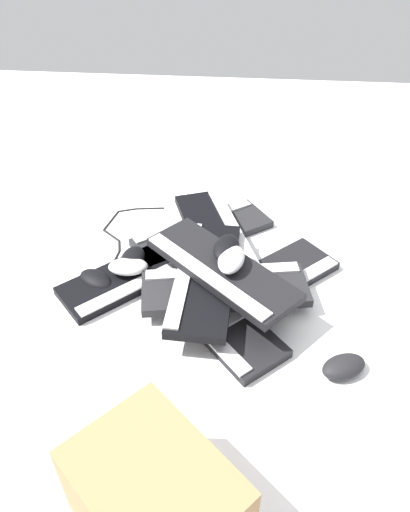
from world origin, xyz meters
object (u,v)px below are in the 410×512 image
Objects in this scene: mouse_0 at (231,259)px; mouse_4 at (226,248)px; mouse_3 at (132,259)px; mouse_5 at (96,280)px; keyboard_3 at (266,283)px; keyboard_0 at (202,232)px; mouse_2 at (344,367)px; mouse_1 at (128,267)px; cardboard_box at (155,501)px; keyboard_5 at (225,288)px; keyboard_6 at (204,276)px; keyboard_1 at (137,273)px; keyboard_7 at (220,268)px; keyboard_4 at (216,233)px; keyboard_2 at (211,313)px.

mouse_4 is (0.05, 0.01, 0.00)m from mouse_0.
mouse_5 is (-0.06, 0.09, -0.03)m from mouse_3.
mouse_5 reaches higher than keyboard_3.
mouse_2 is (-0.50, -0.38, 0.01)m from keyboard_0.
keyboard_0 is 0.29m from mouse_1.
mouse_2 is at bearing -44.79° from cardboard_box.
keyboard_5 is 0.06m from keyboard_6.
keyboard_1 is 3.87× the size of mouse_1.
keyboard_7 is 1.54× the size of cardboard_box.
mouse_4 is 1.00× the size of mouse_5.
keyboard_3 is 0.16m from keyboard_7.
keyboard_4 is at bearing 65.77° from mouse_5.
keyboard_4 is 4.22× the size of mouse_5.
keyboard_4 is 4.22× the size of mouse_2.
keyboard_6 is 0.05m from keyboard_7.
mouse_2 is at bearing 65.44° from mouse_3.
cardboard_box is at bearing 177.02° from keyboard_4.
keyboard_7 is 0.39m from mouse_2.
keyboard_3 is 3.89× the size of mouse_0.
keyboard_6 is 0.09m from mouse_4.
mouse_3 is (0.08, 0.25, -0.05)m from keyboard_7.
mouse_1 is at bearing 77.81° from keyboard_6.
mouse_3 reaches higher than keyboard_0.
mouse_5 is (0.24, 0.65, 0.00)m from mouse_2.
keyboard_5 is 0.10m from mouse_0.
keyboard_6 is at bearing -2.78° from cardboard_box.
keyboard_4 is at bearing -81.71° from mouse_2.
keyboard_0 is at bearing 17.04° from keyboard_5.
keyboard_2 is at bearing 157.49° from mouse_0.
mouse_5 is 0.40× the size of cardboard_box.
keyboard_7 is at bearing 76.58° from mouse_3.
cardboard_box is at bearing -165.75° from keyboard_1.
keyboard_7 is 0.05m from mouse_0.
keyboard_6 is (0.01, 0.06, 0.03)m from keyboard_5.
mouse_1 is 0.10m from mouse_5.
mouse_5 is at bearing 86.81° from keyboard_6.
mouse_2 is 1.00× the size of mouse_3.
mouse_4 reaches higher than keyboard_2.
mouse_1 reaches higher than keyboard_2.
keyboard_7 is 0.61m from cardboard_box.
mouse_1 is 0.03m from mouse_3.
keyboard_5 reaches higher than mouse_5.
keyboard_1 is at bearing 74.12° from keyboard_5.
keyboard_1 is 1.00× the size of keyboard_7.
keyboard_4 is 1.68× the size of cardboard_box.
mouse_1 is at bearing 78.16° from keyboard_5.
keyboard_1 is 0.26m from keyboard_7.
cardboard_box reaches higher than keyboard_3.
keyboard_0 is 0.88m from cardboard_box.
keyboard_5 is 0.28m from mouse_1.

